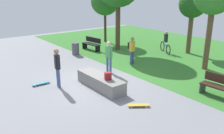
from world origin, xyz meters
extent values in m
plane|color=gray|center=(0.00, 0.00, 0.00)|extent=(28.00, 28.00, 0.00)
cube|color=#387A2D|center=(0.00, 8.05, 0.00)|extent=(26.60, 11.90, 0.01)
cube|color=gray|center=(0.69, -0.09, 0.28)|extent=(2.69, 0.77, 0.56)
cube|color=maroon|center=(1.27, -0.12, 0.72)|extent=(0.30, 0.34, 0.32)
cylinder|color=#3F5184|center=(-0.42, -1.56, 0.43)|extent=(0.12, 0.12, 0.86)
cylinder|color=#3F5184|center=(-0.64, -1.51, 0.43)|extent=(0.12, 0.12, 0.86)
cube|color=black|center=(-0.53, -1.54, 1.19)|extent=(0.36, 0.27, 0.65)
cylinder|color=black|center=(-0.37, -1.58, 1.21)|extent=(0.09, 0.09, 0.60)
cylinder|color=black|center=(-0.70, -1.50, 1.21)|extent=(0.09, 0.09, 0.60)
sphere|color=#9E7556|center=(-0.53, -1.54, 1.66)|extent=(0.23, 0.23, 0.23)
cylinder|color=#3F5184|center=(-0.86, 1.46, 0.41)|extent=(0.12, 0.12, 0.81)
cylinder|color=#3F5184|center=(-0.64, 1.50, 0.41)|extent=(0.12, 0.12, 0.81)
cube|color=#3F8C4C|center=(-0.75, 1.48, 1.12)|extent=(0.35, 0.26, 0.61)
cylinder|color=#3F8C4C|center=(-0.92, 1.45, 1.14)|extent=(0.09, 0.09, 0.56)
cylinder|color=#3F8C4C|center=(-0.58, 1.51, 1.14)|extent=(0.09, 0.09, 0.56)
sphere|color=tan|center=(-0.75, 1.48, 1.56)|extent=(0.22, 0.22, 0.22)
cube|color=teal|center=(-1.28, -2.08, 0.07)|extent=(0.23, 0.81, 0.02)
cylinder|color=silver|center=(-1.21, -2.36, 0.03)|extent=(0.03, 0.06, 0.06)
cylinder|color=silver|center=(-1.37, -2.35, 0.03)|extent=(0.03, 0.06, 0.06)
cylinder|color=silver|center=(-1.19, -1.80, 0.03)|extent=(0.03, 0.06, 0.06)
cylinder|color=silver|center=(-1.35, -1.79, 0.03)|extent=(0.03, 0.06, 0.06)
cube|color=gold|center=(3.06, -0.03, 0.07)|extent=(0.63, 0.77, 0.02)
cylinder|color=silver|center=(2.96, -0.30, 0.03)|extent=(0.06, 0.06, 0.06)
cylinder|color=silver|center=(2.83, -0.21, 0.03)|extent=(0.06, 0.06, 0.06)
cylinder|color=silver|center=(3.28, 0.15, 0.03)|extent=(0.06, 0.06, 0.06)
cylinder|color=silver|center=(3.15, 0.25, 0.03)|extent=(0.06, 0.06, 0.06)
cube|color=#331E14|center=(4.53, 3.08, 0.45)|extent=(1.62, 0.52, 0.06)
cube|color=#331E14|center=(4.52, 3.30, 0.73)|extent=(1.60, 0.15, 0.36)
cube|color=#2D2D33|center=(3.79, 3.04, 0.23)|extent=(0.10, 0.40, 0.45)
cube|color=black|center=(-5.40, 3.38, 0.45)|extent=(1.64, 0.62, 0.06)
cube|color=black|center=(-5.42, 3.60, 0.73)|extent=(1.60, 0.24, 0.36)
cube|color=black|center=(-4.66, 3.47, 0.23)|extent=(0.12, 0.40, 0.45)
cube|color=black|center=(-6.13, 3.30, 0.23)|extent=(0.12, 0.40, 0.45)
cylinder|color=brown|center=(-0.53, 8.22, 1.38)|extent=(0.31, 0.31, 2.77)
sphere|color=#23561E|center=(-0.53, 8.22, 3.31)|extent=(1.82, 1.82, 1.82)
cylinder|color=brown|center=(2.11, 5.99, 1.67)|extent=(0.30, 0.30, 3.35)
cylinder|color=#4C3823|center=(-4.31, 5.01, 1.82)|extent=(0.34, 0.34, 3.64)
cylinder|color=#42301E|center=(-7.13, 5.96, 1.32)|extent=(0.21, 0.21, 2.65)
sphere|color=#286623|center=(-7.13, 5.96, 3.34)|extent=(2.31, 2.31, 2.31)
cylinder|color=#4C4C51|center=(-4.98, 1.87, 0.41)|extent=(0.48, 0.48, 0.82)
cylinder|color=#3F5184|center=(-1.09, 3.53, 0.39)|extent=(0.12, 0.12, 0.78)
cylinder|color=#3F5184|center=(-1.03, 3.32, 0.39)|extent=(0.12, 0.12, 0.78)
cube|color=gold|center=(-1.06, 3.42, 1.08)|extent=(0.28, 0.36, 0.59)
cylinder|color=gold|center=(-1.11, 3.59, 1.10)|extent=(0.09, 0.09, 0.54)
cylinder|color=gold|center=(-1.02, 3.26, 1.10)|extent=(0.09, 0.09, 0.54)
sphere|color=#9E7556|center=(-1.06, 3.42, 1.51)|extent=(0.21, 0.21, 0.21)
cube|color=black|center=(-1.22, 3.38, 1.11)|extent=(0.22, 0.29, 0.36)
torus|color=black|center=(-1.13, 6.82, 0.33)|extent=(0.66, 0.40, 0.72)
torus|color=black|center=(-2.09, 7.35, 0.33)|extent=(0.66, 0.40, 0.72)
cube|color=#2659A5|center=(-1.61, 7.09, 0.53)|extent=(0.89, 0.52, 0.08)
cube|color=black|center=(-1.61, 7.09, 1.03)|extent=(0.33, 0.29, 0.56)
sphere|color=tan|center=(-1.61, 7.09, 1.38)|extent=(0.22, 0.22, 0.22)
camera|label=1|loc=(8.65, -5.68, 4.16)|focal=37.55mm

